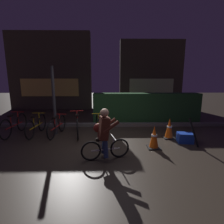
{
  "coord_description": "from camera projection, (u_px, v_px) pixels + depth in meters",
  "views": [
    {
      "loc": [
        0.12,
        -4.6,
        1.9
      ],
      "look_at": [
        0.2,
        0.6,
        0.9
      ],
      "focal_mm": 27.25,
      "sensor_mm": 36.0,
      "label": 1
    }
  ],
  "objects": [
    {
      "name": "parked_bike_leftmost",
      "position": [
        14.0,
        125.0,
        5.87
      ],
      "size": [
        0.46,
        1.68,
        0.77
      ],
      "rotation": [
        0.0,
        0.0,
        1.56
      ],
      "color": "black",
      "rests_on": "ground"
    },
    {
      "name": "sidewalk_curb",
      "position": [
        107.0,
        125.0,
        7.03
      ],
      "size": [
        12.0,
        0.24,
        0.12
      ],
      "primitive_type": "cube",
      "color": "#56544F",
      "rests_on": "ground"
    },
    {
      "name": "parked_bike_center_left",
      "position": [
        57.0,
        126.0,
        5.84
      ],
      "size": [
        0.46,
        1.53,
        0.71
      ],
      "rotation": [
        0.0,
        0.0,
        1.47
      ],
      "color": "black",
      "rests_on": "ground"
    },
    {
      "name": "cyclist",
      "position": [
        104.0,
        134.0,
        4.03
      ],
      "size": [
        1.17,
        0.5,
        1.25
      ],
      "rotation": [
        0.0,
        0.0,
        0.23
      ],
      "color": "black",
      "rests_on": "ground"
    },
    {
      "name": "street_post",
      "position": [
        54.0,
        101.0,
        5.81
      ],
      "size": [
        0.1,
        0.1,
        2.34
      ],
      "primitive_type": "cylinder",
      "color": "#2D2D33",
      "rests_on": "ground"
    },
    {
      "name": "hedge_row",
      "position": [
        146.0,
        107.0,
        7.83
      ],
      "size": [
        4.8,
        0.7,
        1.29
      ],
      "primitive_type": "cube",
      "color": "#214723",
      "rests_on": "ground"
    },
    {
      "name": "closed_umbrella",
      "position": [
        194.0,
        132.0,
        4.89
      ],
      "size": [
        0.25,
        0.34,
        0.8
      ],
      "primitive_type": "cylinder",
      "rotation": [
        0.0,
        0.4,
        2.16
      ],
      "color": "black",
      "rests_on": "ground"
    },
    {
      "name": "parked_bike_center_right",
      "position": [
        77.0,
        125.0,
        5.86
      ],
      "size": [
        0.47,
        1.73,
        0.81
      ],
      "rotation": [
        0.0,
        0.0,
        1.76
      ],
      "color": "black",
      "rests_on": "ground"
    },
    {
      "name": "traffic_cone_near",
      "position": [
        154.0,
        137.0,
        4.74
      ],
      "size": [
        0.36,
        0.36,
        0.64
      ],
      "color": "black",
      "rests_on": "ground"
    },
    {
      "name": "parked_bike_left_mid",
      "position": [
        36.0,
        125.0,
        5.87
      ],
      "size": [
        0.46,
        1.6,
        0.74
      ],
      "rotation": [
        0.0,
        0.0,
        1.55
      ],
      "color": "black",
      "rests_on": "ground"
    },
    {
      "name": "storefront_right",
      "position": [
        151.0,
        75.0,
        11.57
      ],
      "size": [
        4.24,
        0.54,
        4.47
      ],
      "color": "#42382D",
      "rests_on": "ground"
    },
    {
      "name": "parked_bike_right_mid",
      "position": [
        100.0,
        126.0,
        5.83
      ],
      "size": [
        0.47,
        1.55,
        0.73
      ],
      "rotation": [
        0.0,
        0.0,
        1.78
      ],
      "color": "black",
      "rests_on": "ground"
    },
    {
      "name": "blue_crate",
      "position": [
        185.0,
        138.0,
        5.18
      ],
      "size": [
        0.48,
        0.37,
        0.3
      ],
      "primitive_type": "cube",
      "rotation": [
        0.0,
        0.0,
        -0.12
      ],
      "color": "#193DB7",
      "rests_on": "ground"
    },
    {
      "name": "storefront_left",
      "position": [
        50.0,
        72.0,
        10.75
      ],
      "size": [
        5.15,
        0.54,
        4.78
      ],
      "color": "#42382D",
      "rests_on": "ground"
    },
    {
      "name": "traffic_cone_far",
      "position": [
        169.0,
        128.0,
        5.55
      ],
      "size": [
        0.36,
        0.36,
        0.67
      ],
      "color": "black",
      "rests_on": "ground"
    },
    {
      "name": "ground_plane",
      "position": [
        105.0,
        147.0,
        4.88
      ],
      "size": [
        40.0,
        40.0,
        0.0
      ],
      "primitive_type": "plane",
      "color": "#2D261E"
    }
  ]
}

